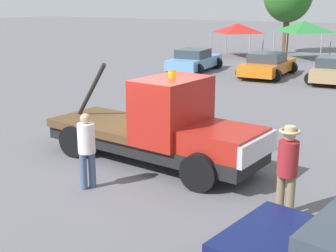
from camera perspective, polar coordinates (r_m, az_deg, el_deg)
ground_plane at (r=12.57m, az=-1.99°, el=-4.33°), size 160.00×160.00×0.00m
tow_truck at (r=12.06m, az=-0.60°, el=-0.33°), size 6.32×2.66×2.52m
person_near_truck at (r=9.40m, az=14.37°, el=-4.54°), size 0.42×0.42×1.87m
person_at_hood at (r=10.67m, az=-9.89°, el=-2.37°), size 0.39×0.39×1.77m
parked_car_skyblue at (r=28.35m, az=3.22°, el=8.00°), size 2.58×4.68×1.34m
parked_car_orange at (r=26.92m, az=12.07°, el=7.31°), size 2.53×4.86×1.34m
parked_car_tan at (r=25.96m, az=19.52°, el=6.48°), size 2.56×4.61×1.34m
canopy_tent_red at (r=35.93m, az=8.51°, el=11.72°), size 3.10×3.10×2.46m
canopy_tent_green at (r=35.01m, az=16.25°, el=11.56°), size 3.30×3.30×2.71m
traffic_cone at (r=14.51m, az=10.67°, el=-0.84°), size 0.40×0.40×0.55m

